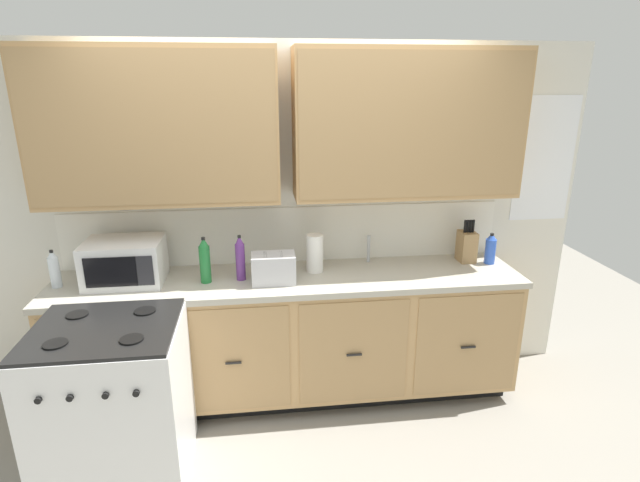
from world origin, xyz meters
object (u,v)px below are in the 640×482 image
at_px(knife_block, 467,246).
at_px(bottle_blue, 490,249).
at_px(stove_range, 115,403).
at_px(bottle_green, 205,261).
at_px(bottle_clear, 54,269).
at_px(toaster, 273,268).
at_px(bottle_violet, 240,258).
at_px(microwave, 125,262).
at_px(paper_towel_roll, 315,253).

relative_size(knife_block, bottle_blue, 1.39).
bearing_deg(stove_range, bottle_green, 51.56).
height_order(knife_block, bottle_clear, knife_block).
relative_size(toaster, bottle_green, 0.92).
relative_size(knife_block, bottle_violet, 1.02).
relative_size(bottle_violet, bottle_clear, 1.23).
bearing_deg(bottle_green, stove_range, -128.44).
distance_m(stove_range, microwave, 0.89).
relative_size(stove_range, knife_block, 3.06).
distance_m(microwave, bottle_green, 0.52).
xyz_separation_m(toaster, bottle_clear, (-1.37, 0.09, 0.02)).
xyz_separation_m(toaster, bottle_violet, (-0.21, 0.07, 0.05)).
relative_size(stove_range, bottle_clear, 3.86).
height_order(toaster, bottle_violet, bottle_violet).
height_order(stove_range, bottle_green, bottle_green).
xyz_separation_m(microwave, bottle_clear, (-0.42, -0.03, -0.02)).
distance_m(stove_range, bottle_violet, 1.11).
distance_m(paper_towel_roll, bottle_blue, 1.26).
xyz_separation_m(toaster, bottle_green, (-0.43, 0.05, 0.05)).
distance_m(bottle_violet, bottle_clear, 1.16).
height_order(stove_range, toaster, toaster).
distance_m(paper_towel_roll, bottle_green, 0.73).
bearing_deg(bottle_blue, paper_towel_roll, 179.72).
height_order(bottle_green, bottle_violet, same).
relative_size(bottle_green, bottle_clear, 1.24).
relative_size(stove_range, microwave, 1.98).
bearing_deg(stove_range, bottle_clear, 125.58).
bearing_deg(knife_block, toaster, -170.92).
height_order(stove_range, knife_block, knife_block).
relative_size(stove_range, paper_towel_roll, 3.65).
xyz_separation_m(bottle_green, bottle_blue, (1.98, 0.10, -0.04)).
height_order(toaster, bottle_clear, bottle_clear).
distance_m(stove_range, toaster, 1.20).
bearing_deg(bottle_clear, bottle_violet, -0.99).
height_order(paper_towel_roll, bottle_blue, paper_towel_roll).
distance_m(stove_range, knife_block, 2.50).
distance_m(bottle_blue, bottle_clear, 2.91).
bearing_deg(microwave, bottle_green, -7.54).
distance_m(knife_block, bottle_clear, 2.77).
bearing_deg(bottle_clear, knife_block, 2.71).
xyz_separation_m(microwave, bottle_violet, (0.74, -0.05, 0.01)).
distance_m(bottle_blue, bottle_violet, 1.76).
height_order(toaster, bottle_green, bottle_green).
height_order(bottle_violet, bottle_clear, bottle_violet).
relative_size(knife_block, bottle_clear, 1.26).
relative_size(toaster, bottle_clear, 1.14).
xyz_separation_m(stove_range, knife_block, (2.31, 0.77, 0.57)).
bearing_deg(paper_towel_roll, bottle_green, -171.43).
xyz_separation_m(toaster, knife_block, (1.39, 0.22, 0.02)).
relative_size(stove_range, bottle_green, 3.12).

